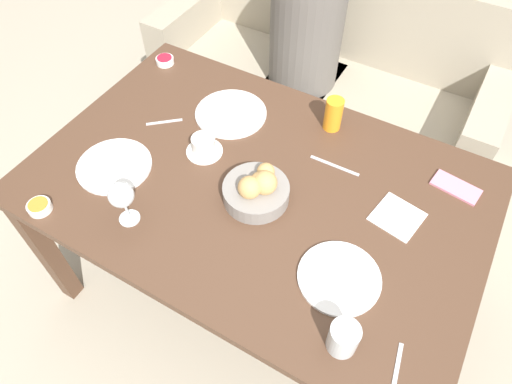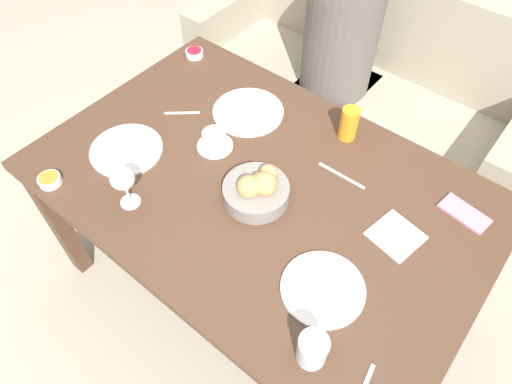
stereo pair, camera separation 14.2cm
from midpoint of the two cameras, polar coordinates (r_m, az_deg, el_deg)
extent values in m
plane|color=#A89E89|center=(2.07, -1.98, -11.44)|extent=(10.00, 10.00, 0.00)
cube|color=#4C3323|center=(1.49, -2.69, 0.65)|extent=(1.46, 0.97, 0.03)
cube|color=#4C3323|center=(1.97, -26.67, -6.73)|extent=(0.06, 0.06, 0.67)
cube|color=#4C3323|center=(2.29, -11.37, 9.01)|extent=(0.06, 0.06, 0.67)
cube|color=#4C3323|center=(1.94, 22.36, -5.15)|extent=(0.06, 0.06, 0.67)
cube|color=#9E937F|center=(2.50, 6.27, 10.60)|extent=(1.68, 0.70, 0.44)
cube|color=#9E937F|center=(2.43, 10.01, 21.86)|extent=(1.68, 0.20, 0.45)
cube|color=#9E937F|center=(2.76, -8.71, 17.35)|extent=(0.14, 0.70, 0.64)
cube|color=#9E937F|center=(2.33, 23.76, 5.45)|extent=(0.14, 0.70, 0.64)
cube|color=#23232D|center=(2.45, 3.67, 9.79)|extent=(0.31, 0.43, 0.44)
cylinder|color=#5B5651|center=(2.16, 4.35, 19.39)|extent=(0.33, 0.33, 0.52)
cylinder|color=gray|center=(1.42, -2.85, -0.24)|extent=(0.21, 0.21, 0.05)
sphere|color=tan|center=(1.37, -3.78, 0.39)|extent=(0.07, 0.07, 0.07)
sphere|color=tan|center=(1.38, -1.81, 0.99)|extent=(0.08, 0.08, 0.08)
sphere|color=tan|center=(1.39, -2.37, 1.14)|extent=(0.06, 0.06, 0.06)
sphere|color=tan|center=(1.41, -1.63, 2.39)|extent=(0.06, 0.06, 0.06)
cylinder|color=white|center=(1.61, -19.73, 2.94)|extent=(0.25, 0.25, 0.01)
cylinder|color=white|center=(1.29, 7.25, -10.79)|extent=(0.23, 0.23, 0.01)
cylinder|color=white|center=(1.71, -5.56, 9.62)|extent=(0.26, 0.26, 0.01)
cylinder|color=orange|center=(1.63, 7.19, 9.50)|extent=(0.06, 0.06, 0.12)
cylinder|color=silver|center=(1.18, 7.35, -17.90)|extent=(0.08, 0.08, 0.09)
cylinder|color=silver|center=(1.46, -18.21, -3.32)|extent=(0.06, 0.06, 0.00)
cylinder|color=silver|center=(1.43, -18.61, -2.40)|extent=(0.01, 0.01, 0.07)
sphere|color=silver|center=(1.37, -19.39, -0.54)|extent=(0.08, 0.08, 0.08)
cylinder|color=white|center=(1.59, -9.01, 4.90)|extent=(0.13, 0.13, 0.01)
cylinder|color=white|center=(1.56, -9.15, 5.72)|extent=(0.08, 0.08, 0.06)
cylinder|color=white|center=(1.99, -13.41, 15.59)|extent=(0.07, 0.07, 0.03)
cylinder|color=#A3192D|center=(1.98, -13.49, 15.93)|extent=(0.06, 0.06, 0.00)
cylinder|color=white|center=(1.58, -27.80, -1.84)|extent=(0.07, 0.07, 0.03)
cylinder|color=#C67F28|center=(1.57, -28.00, -1.52)|extent=(0.06, 0.06, 0.00)
cube|color=#B7B7BC|center=(1.22, 13.65, -21.78)|extent=(0.04, 0.17, 0.00)
cube|color=#B7B7BC|center=(1.54, 7.22, 3.13)|extent=(0.17, 0.01, 0.00)
cube|color=#B7B7BC|center=(1.72, -13.74, 8.37)|extent=(0.11, 0.09, 0.00)
cube|color=white|center=(1.44, 14.60, -3.20)|extent=(0.16, 0.16, 0.00)
cube|color=pink|center=(1.57, 21.41, 0.40)|extent=(0.16, 0.10, 0.01)
camera|label=1|loc=(0.07, -92.87, -3.61)|focal=32.00mm
camera|label=2|loc=(0.07, 87.13, 3.61)|focal=32.00mm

